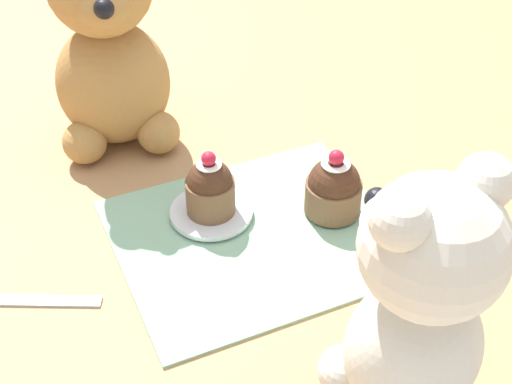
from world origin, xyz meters
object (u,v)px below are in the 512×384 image
object	(u,v)px
saucer_plate	(211,212)
cupcake_near_tan_bear	(210,188)
teaspoon	(26,300)
teddy_bear_tan	(108,46)
cupcake_near_cream_bear	(334,189)
teddy_bear_cream	(419,301)

from	to	relation	value
saucer_plate	cupcake_near_tan_bear	world-z (taller)	cupcake_near_tan_bear
saucer_plate	teaspoon	distance (m)	0.19
teddy_bear_tan	cupcake_near_cream_bear	world-z (taller)	teddy_bear_tan
cupcake_near_cream_bear	saucer_plate	distance (m)	0.12
cupcake_near_cream_bear	cupcake_near_tan_bear	bearing A→B (deg)	-21.49
cupcake_near_cream_bear	saucer_plate	world-z (taller)	cupcake_near_cream_bear
cupcake_near_cream_bear	teaspoon	size ratio (longest dim) A/B	0.54
cupcake_near_tan_bear	cupcake_near_cream_bear	bearing A→B (deg)	158.51
teddy_bear_cream	teddy_bear_tan	xyz separation A→B (m)	(0.10, -0.43, 0.01)
teaspoon	cupcake_near_tan_bear	bearing A→B (deg)	-143.48
saucer_plate	teaspoon	bearing A→B (deg)	11.30
saucer_plate	teaspoon	size ratio (longest dim) A/B	0.62
saucer_plate	teddy_bear_cream	bearing A→B (deg)	102.64
teaspoon	teddy_bear_cream	bearing A→B (deg)	164.03
cupcake_near_tan_bear	teaspoon	bearing A→B (deg)	11.30
cupcake_near_cream_bear	teaspoon	world-z (taller)	cupcake_near_cream_bear
teddy_bear_cream	cupcake_near_cream_bear	xyz separation A→B (m)	(-0.06, -0.21, -0.07)
teddy_bear_tan	saucer_plate	world-z (taller)	teddy_bear_tan
saucer_plate	cupcake_near_tan_bear	xyz separation A→B (m)	(0.00, 0.00, 0.03)
cupcake_near_cream_bear	teaspoon	distance (m)	0.30
cupcake_near_tan_bear	teaspoon	xyz separation A→B (m)	(0.19, 0.04, -0.04)
teaspoon	saucer_plate	bearing A→B (deg)	-143.48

